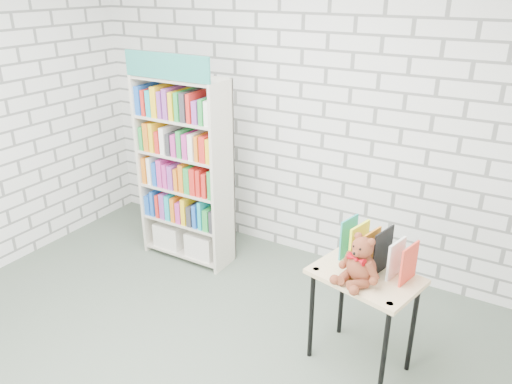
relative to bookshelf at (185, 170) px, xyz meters
The scene contains 6 objects.
ground 1.84m from the bookshelf, 57.93° to the right, with size 4.50×4.50×0.00m, color #4E5A4C.
room_shell 1.83m from the bookshelf, 57.93° to the right, with size 4.52×4.02×2.81m.
bookshelf is the anchor object (origin of this frame).
display_table 2.08m from the bookshelf, 17.16° to the right, with size 0.78×0.62×0.74m.
table_books 2.05m from the bookshelf, 14.06° to the right, with size 0.51×0.32×0.28m.
teddy_bear 2.07m from the bookshelf, 20.02° to the right, with size 0.30×0.29×0.33m.
Camera 1 is at (1.92, -2.04, 2.54)m, focal length 35.00 mm.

